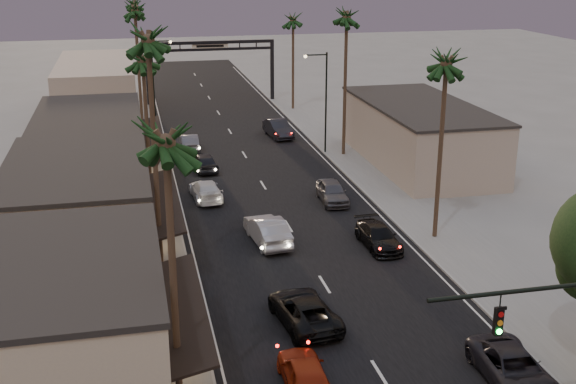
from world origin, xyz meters
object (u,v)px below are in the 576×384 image
oncoming_silver (267,230)px  palm_lb (147,33)px  streetlight_right (323,95)px  palm_ra (447,56)px  palm_rc (293,16)px  palm_lc (142,54)px  palm_rb (347,12)px  oncoming_red (305,374)px  curbside_black (378,237)px  arch (210,56)px  palm_ld (135,6)px  palm_la (165,131)px  curbside_near (513,368)px  oncoming_pickup (304,310)px  streetlight_left (156,76)px  palm_far (134,1)px

oncoming_silver → palm_lb: bearing=21.7°
streetlight_right → palm_ra: bearing=-85.4°
palm_rc → palm_lc: bearing=-121.6°
palm_rb → oncoming_red: palm_rb is taller
curbside_black → arch: bearing=94.3°
curbside_black → oncoming_silver: bearing=160.5°
palm_ld → oncoming_red: 47.21m
palm_ld → curbside_black: size_ratio=3.04×
palm_la → curbside_near: size_ratio=2.56×
oncoming_pickup → oncoming_red: bearing=69.7°
streetlight_right → curbside_black: (-2.31, -21.60, -4.65)m
palm_la → palm_lb: 13.14m
curbside_black → palm_la: bearing=-134.0°
oncoming_red → curbside_near: bearing=172.3°
streetlight_left → curbside_near: streetlight_left is taller
palm_rc → oncoming_red: size_ratio=2.73×
palm_rb → palm_far: palm_rb is taller
palm_ra → palm_rb: bearing=90.0°
palm_ld → curbside_near: (13.78, -46.86, -11.70)m
streetlight_right → curbside_black: 22.22m
palm_lc → palm_far: bearing=89.6°
palm_lb → oncoming_silver: palm_lb is taller
arch → oncoming_pickup: bearing=-92.2°
oncoming_silver → curbside_near: 18.78m
streetlight_right → palm_lc: size_ratio=0.74×
palm_lb → palm_far: 56.03m
arch → streetlight_right: (6.92, -25.00, -0.20)m
palm_ld → palm_far: (0.30, 23.00, -0.97)m
arch → oncoming_pickup: size_ratio=2.87×
palm_lc → palm_rb: 19.07m
palm_lc → palm_ra: (17.20, -12.00, 0.97)m
palm_la → palm_lb: palm_lb is taller
streetlight_right → oncoming_red: bearing=-106.3°
palm_far → oncoming_pickup: bearing=-84.4°
palm_rb → palm_ld: bearing=147.4°
arch → oncoming_red: arch is taller
oncoming_red → palm_ld: bearing=-82.0°
palm_rb → oncoming_silver: 24.19m
palm_rc → oncoming_pickup: bearing=-102.4°
palm_lb → palm_rb: bearing=52.0°
arch → oncoming_pickup: (-2.14, -54.96, -4.80)m
arch → streetlight_right: size_ratio=1.69×
arch → palm_lb: bearing=-100.2°
arch → curbside_black: size_ratio=3.26×
streetlight_left → palm_ra: size_ratio=0.68×
curbside_near → palm_far: bearing=103.4°
arch → streetlight_left: 13.85m
streetlight_right → oncoming_silver: size_ratio=1.76×
palm_rc → curbside_near: size_ratio=2.36×
palm_ra → curbside_near: 19.45m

